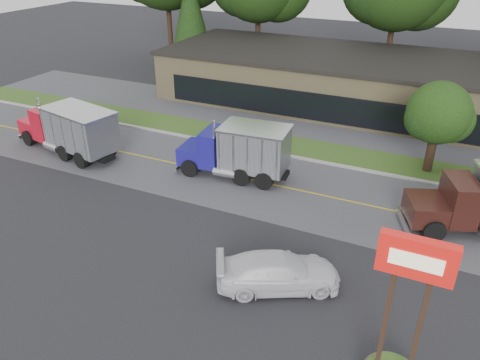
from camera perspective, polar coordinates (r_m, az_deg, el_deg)
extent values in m
plane|color=#2E2E33|center=(22.34, -8.88, -9.70)|extent=(140.00, 140.00, 0.00)
cube|color=slate|center=(28.97, 0.82, 0.11)|extent=(60.00, 8.00, 0.02)
cube|color=gold|center=(28.97, 0.82, 0.11)|extent=(60.00, 0.12, 0.01)
cube|color=#9E9E99|center=(32.45, 3.88, 3.25)|extent=(60.00, 0.30, 0.12)
cube|color=#3B5F20|center=(33.99, 5.00, 4.39)|extent=(60.00, 3.40, 0.03)
cube|color=slate|center=(38.40, 7.65, 7.07)|extent=(60.00, 7.00, 0.02)
cube|color=tan|center=(42.83, 12.98, 11.64)|extent=(32.00, 12.00, 4.00)
cube|color=#332116|center=(16.14, 17.27, -16.24)|extent=(0.16, 0.16, 5.00)
cube|color=#332116|center=(16.15, 20.89, -16.98)|extent=(0.16, 0.16, 5.00)
cube|color=red|center=(14.45, 20.74, -8.88)|extent=(2.20, 0.35, 1.30)
cube|color=beige|center=(14.29, 20.65, -9.31)|extent=(1.50, 0.04, 0.50)
cube|color=beige|center=(14.60, 20.82, -8.47)|extent=(1.50, 0.04, 0.50)
cylinder|color=#382619|center=(56.46, -8.48, 17.01)|extent=(0.56, 0.56, 6.17)
cylinder|color=#382619|center=(53.65, 2.16, 16.18)|extent=(0.56, 0.56, 5.19)
cylinder|color=#382619|center=(49.99, 17.56, 14.19)|extent=(0.56, 0.56, 5.39)
cylinder|color=#382619|center=(53.29, -5.75, 13.67)|extent=(0.44, 0.44, 1.00)
cone|color=black|center=(52.22, -6.05, 19.46)|extent=(4.75, 4.75, 9.72)
cylinder|color=#382619|center=(31.92, 22.14, 2.78)|extent=(0.56, 0.56, 2.10)
sphere|color=#16340E|center=(30.92, 23.08, 7.55)|extent=(3.84, 3.84, 3.84)
sphere|color=#16340E|center=(31.52, 24.27, 6.74)|extent=(2.88, 2.88, 2.88)
sphere|color=black|center=(30.71, 21.80, 6.94)|extent=(2.64, 2.64, 2.64)
cube|color=black|center=(34.45, -19.90, 4.13)|extent=(8.24, 2.68, 0.28)
cube|color=red|center=(37.15, -23.19, 6.14)|extent=(2.40, 2.66, 1.10)
cube|color=red|center=(35.62, -22.01, 6.53)|extent=(1.89, 2.64, 2.20)
cube|color=black|center=(36.01, -22.66, 7.30)|extent=(0.49, 2.07, 0.90)
cube|color=silver|center=(32.80, -18.88, 5.87)|extent=(5.32, 3.46, 2.50)
cube|color=silver|center=(32.37, -19.23, 8.00)|extent=(5.50, 3.64, 0.12)
cylinder|color=black|center=(37.72, -21.43, 5.88)|extent=(1.15, 0.57, 1.10)
cylinder|color=black|center=(36.69, -24.38, 4.70)|extent=(1.15, 0.57, 1.10)
cylinder|color=black|center=(33.65, -16.58, 4.10)|extent=(1.15, 0.57, 1.10)
cylinder|color=black|center=(32.49, -19.74, 2.72)|extent=(1.15, 0.57, 1.10)
cube|color=black|center=(29.18, -0.38, 1.59)|extent=(6.61, 1.54, 0.28)
cube|color=navy|center=(29.97, -5.49, 3.36)|extent=(1.75, 2.42, 1.10)
cube|color=navy|center=(29.23, -3.26, 4.08)|extent=(1.33, 2.49, 2.20)
cube|color=black|center=(29.26, -4.19, 4.93)|extent=(0.23, 2.10, 0.90)
cube|color=silver|center=(28.21, 1.79, 3.87)|extent=(4.11, 2.82, 2.50)
cube|color=silver|center=(27.71, 1.82, 6.33)|extent=(4.27, 2.98, 0.12)
cylinder|color=black|center=(31.08, -4.31, 3.24)|extent=(1.13, 0.44, 1.10)
cylinder|color=black|center=(29.22, -6.15, 1.46)|extent=(1.13, 0.44, 1.10)
cylinder|color=black|center=(29.74, 2.98, 2.09)|extent=(1.13, 0.44, 1.10)
cylinder|color=black|center=(27.79, 1.54, 0.15)|extent=(1.13, 0.44, 1.10)
cube|color=#321510|center=(25.55, 21.75, -3.30)|extent=(2.56, 2.82, 1.10)
cube|color=#321510|center=(25.79, 25.17, -2.19)|extent=(2.13, 2.73, 2.20)
cube|color=black|center=(25.40, 24.12, -1.39)|extent=(0.82, 1.98, 0.90)
cylinder|color=black|center=(26.81, 21.23, -3.04)|extent=(1.15, 0.73, 1.10)
cylinder|color=black|center=(24.96, 22.60, -5.75)|extent=(1.15, 0.73, 1.10)
imported|color=white|center=(20.33, 4.69, -11.05)|extent=(5.66, 4.39, 1.53)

